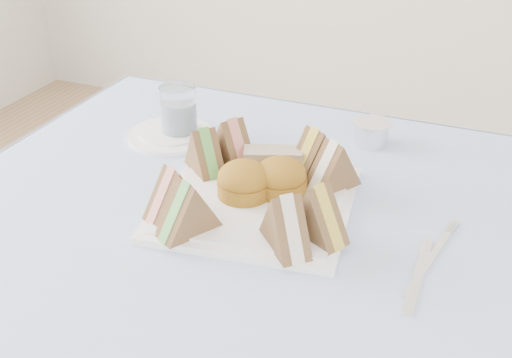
% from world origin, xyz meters
% --- Properties ---
extents(tablecloth, '(1.02, 1.02, 0.01)m').
position_xyz_m(tablecloth, '(0.00, 0.00, 0.74)').
color(tablecloth, silver).
rests_on(tablecloth, table).
extents(serving_plate, '(0.33, 0.33, 0.01)m').
position_xyz_m(serving_plate, '(-0.00, 0.08, 0.75)').
color(serving_plate, white).
rests_on(serving_plate, tablecloth).
extents(sandwich_fl_a, '(0.08, 0.10, 0.08)m').
position_xyz_m(sandwich_fl_a, '(-0.10, -0.00, 0.80)').
color(sandwich_fl_a, brown).
rests_on(sandwich_fl_a, serving_plate).
extents(sandwich_fl_b, '(0.08, 0.10, 0.08)m').
position_xyz_m(sandwich_fl_b, '(-0.06, -0.03, 0.80)').
color(sandwich_fl_b, brown).
rests_on(sandwich_fl_b, serving_plate).
extents(sandwich_fr_a, '(0.10, 0.08, 0.08)m').
position_xyz_m(sandwich_fr_a, '(0.11, 0.03, 0.80)').
color(sandwich_fr_a, brown).
rests_on(sandwich_fr_a, serving_plate).
extents(sandwich_fr_b, '(0.10, 0.10, 0.08)m').
position_xyz_m(sandwich_fr_b, '(0.08, -0.02, 0.80)').
color(sandwich_fr_b, brown).
rests_on(sandwich_fr_b, serving_plate).
extents(sandwich_bl_a, '(0.10, 0.09, 0.08)m').
position_xyz_m(sandwich_bl_a, '(-0.12, 0.14, 0.80)').
color(sandwich_bl_a, brown).
rests_on(sandwich_bl_a, serving_plate).
extents(sandwich_bl_b, '(0.10, 0.09, 0.08)m').
position_xyz_m(sandwich_bl_b, '(-0.09, 0.18, 0.80)').
color(sandwich_bl_b, brown).
rests_on(sandwich_bl_b, serving_plate).
extents(sandwich_br_a, '(0.09, 0.10, 0.08)m').
position_xyz_m(sandwich_br_a, '(0.10, 0.17, 0.80)').
color(sandwich_br_a, brown).
rests_on(sandwich_br_a, serving_plate).
extents(sandwich_br_b, '(0.08, 0.10, 0.08)m').
position_xyz_m(sandwich_br_b, '(0.05, 0.20, 0.80)').
color(sandwich_br_b, brown).
rests_on(sandwich_br_b, serving_plate).
extents(scone_left, '(0.09, 0.09, 0.06)m').
position_xyz_m(scone_left, '(-0.02, 0.08, 0.79)').
color(scone_left, '#A6741F').
rests_on(scone_left, serving_plate).
extents(scone_right, '(0.11, 0.11, 0.06)m').
position_xyz_m(scone_right, '(0.03, 0.12, 0.79)').
color(scone_right, '#A6741F').
rests_on(scone_right, serving_plate).
extents(pastry_slice, '(0.10, 0.07, 0.05)m').
position_xyz_m(pastry_slice, '(-0.01, 0.17, 0.78)').
color(pastry_slice, tan).
rests_on(pastry_slice, serving_plate).
extents(side_plate, '(0.17, 0.17, 0.01)m').
position_xyz_m(side_plate, '(-0.25, 0.25, 0.75)').
color(side_plate, white).
rests_on(side_plate, tablecloth).
extents(water_glass, '(0.09, 0.09, 0.10)m').
position_xyz_m(water_glass, '(-0.24, 0.26, 0.80)').
color(water_glass, white).
rests_on(water_glass, tablecloth).
extents(tea_strainer, '(0.09, 0.09, 0.04)m').
position_xyz_m(tea_strainer, '(0.11, 0.37, 0.77)').
color(tea_strainer, silver).
rests_on(tea_strainer, tablecloth).
extents(knife, '(0.02, 0.18, 0.00)m').
position_xyz_m(knife, '(0.27, 0.00, 0.75)').
color(knife, silver).
rests_on(knife, tablecloth).
extents(fork, '(0.04, 0.17, 0.00)m').
position_xyz_m(fork, '(0.27, 0.03, 0.75)').
color(fork, silver).
rests_on(fork, tablecloth).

